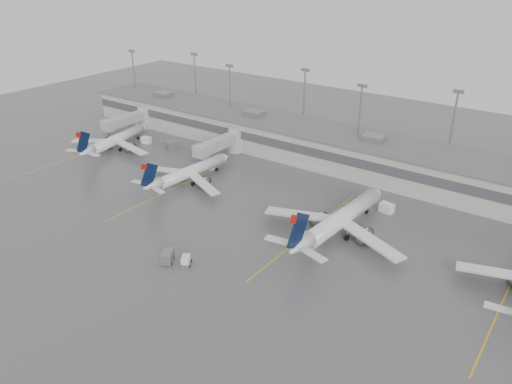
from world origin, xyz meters
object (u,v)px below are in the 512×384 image
Objects in this scene: jet_far_left at (115,140)px; jet_mid_right at (339,220)px; jet_mid_left at (188,172)px; baggage_tug at (186,261)px.

jet_mid_right reaches higher than jet_far_left.
jet_mid_left reaches higher than baggage_tug.
baggage_tug is at bearing -39.28° from jet_far_left.
jet_far_left is at bearing 118.55° from baggage_tug.
jet_far_left is 1.02× the size of jet_mid_left.
jet_far_left is 31.39m from jet_mid_left.
jet_mid_left is 34.17m from baggage_tug.
baggage_tug is (53.86, -29.93, -2.18)m from jet_far_left.
jet_far_left is 61.66m from baggage_tug.
jet_mid_right is (70.36, -5.77, 0.52)m from jet_far_left.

